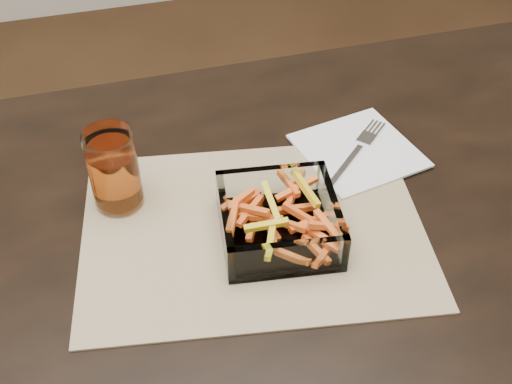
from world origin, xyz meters
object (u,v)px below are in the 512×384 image
at_px(dining_table, 192,312).
at_px(tumbler, 114,172).
at_px(fork, 358,150).
at_px(glass_bowl, 279,222).

relative_size(dining_table, tumbler, 13.65).
height_order(dining_table, fork, fork).
distance_m(dining_table, glass_bowl, 0.17).
bearing_deg(dining_table, tumbler, 114.50).
bearing_deg(fork, dining_table, -105.35).
distance_m(dining_table, tumbler, 0.21).
bearing_deg(dining_table, fork, 27.47).
bearing_deg(glass_bowl, tumbler, 147.68).
bearing_deg(tumbler, glass_bowl, -32.32).
relative_size(dining_table, glass_bowl, 9.61).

